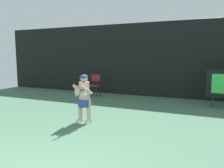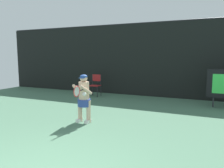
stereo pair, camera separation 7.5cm
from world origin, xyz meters
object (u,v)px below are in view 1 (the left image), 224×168
object	(u,v)px
umpire_chair	(95,84)
tennis_player	(84,97)
water_bottle	(83,94)
tennis_racket	(78,91)

from	to	relation	value
umpire_chair	tennis_player	xyz separation A→B (m)	(1.73, -3.99, 0.17)
water_bottle	tennis_racket	size ratio (longest dim) A/B	0.44
water_bottle	tennis_racket	distance (m)	4.83
tennis_player	tennis_racket	xyz separation A→B (m)	(0.12, -0.54, 0.25)
water_bottle	tennis_player	size ratio (longest dim) A/B	0.18
umpire_chair	tennis_racket	distance (m)	4.91
tennis_racket	umpire_chair	bearing A→B (deg)	110.01
umpire_chair	tennis_racket	xyz separation A→B (m)	(1.85, -4.53, 0.42)
umpire_chair	water_bottle	distance (m)	0.79
tennis_racket	tennis_player	bearing A→B (deg)	100.39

